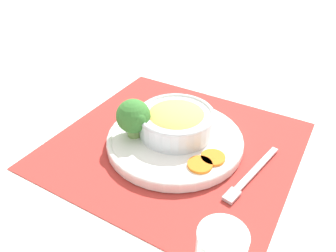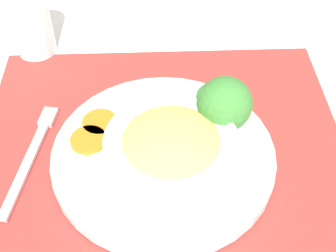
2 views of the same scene
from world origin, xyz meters
The scene contains 8 objects.
ground_plane centered at (0.00, 0.00, 0.00)m, with size 4.00×4.00×0.00m, color white.
placemat centered at (0.00, 0.00, 0.00)m, with size 0.49×0.47×0.00m.
plate centered at (0.00, 0.00, 0.02)m, with size 0.28×0.28×0.02m.
bowl centered at (0.01, -0.02, 0.05)m, with size 0.16×0.16×0.06m.
broccoli_floret centered at (0.08, 0.04, 0.07)m, with size 0.07×0.07×0.08m.
carrot_slice_near centered at (-0.08, 0.05, 0.02)m, with size 0.05×0.05×0.01m.
carrot_slice_middle centered at (-0.10, 0.02, 0.02)m, with size 0.05×0.05×0.01m.
fork centered at (-0.17, 0.02, 0.01)m, with size 0.04×0.18×0.01m.
Camera 1 is at (-0.27, 0.47, 0.43)m, focal length 35.00 mm.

